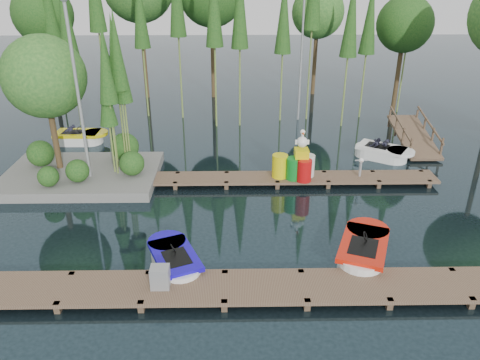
{
  "coord_description": "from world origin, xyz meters",
  "views": [
    {
      "loc": [
        0.24,
        -14.7,
        8.23
      ],
      "look_at": [
        0.5,
        0.5,
        1.1
      ],
      "focal_mm": 35.0,
      "sensor_mm": 36.0,
      "label": 1
    }
  ],
  "objects_px": {
    "boat_red": "(363,251)",
    "boat_blue": "(175,261)",
    "boat_yellow_far": "(79,137)",
    "yellow_barrel": "(280,166)",
    "drum_cluster": "(302,164)",
    "island": "(66,103)",
    "utility_cabinet": "(160,277)"
  },
  "relations": [
    {
      "from": "boat_yellow_far",
      "to": "boat_red",
      "type": "bearing_deg",
      "value": -20.19
    },
    {
      "from": "boat_yellow_far",
      "to": "yellow_barrel",
      "type": "bearing_deg",
      "value": -5.69
    },
    {
      "from": "utility_cabinet",
      "to": "drum_cluster",
      "type": "xyz_separation_m",
      "value": [
        4.7,
        6.85,
        0.29
      ]
    },
    {
      "from": "boat_yellow_far",
      "to": "utility_cabinet",
      "type": "height_order",
      "value": "boat_yellow_far"
    },
    {
      "from": "boat_blue",
      "to": "boat_yellow_far",
      "type": "bearing_deg",
      "value": 96.17
    },
    {
      "from": "utility_cabinet",
      "to": "drum_cluster",
      "type": "distance_m",
      "value": 8.31
    },
    {
      "from": "island",
      "to": "boat_red",
      "type": "xyz_separation_m",
      "value": [
        10.47,
        -6.17,
        -2.9
      ]
    },
    {
      "from": "island",
      "to": "yellow_barrel",
      "type": "relative_size",
      "value": 7.16
    },
    {
      "from": "yellow_barrel",
      "to": "boat_red",
      "type": "bearing_deg",
      "value": -69.28
    },
    {
      "from": "boat_red",
      "to": "boat_yellow_far",
      "type": "distance_m",
      "value": 15.46
    },
    {
      "from": "boat_yellow_far",
      "to": "drum_cluster",
      "type": "distance_m",
      "value": 11.56
    },
    {
      "from": "boat_red",
      "to": "drum_cluster",
      "type": "distance_m",
      "value": 5.4
    },
    {
      "from": "island",
      "to": "drum_cluster",
      "type": "xyz_separation_m",
      "value": [
        9.29,
        -0.95,
        -2.28
      ]
    },
    {
      "from": "boat_red",
      "to": "yellow_barrel",
      "type": "bearing_deg",
      "value": 132.3
    },
    {
      "from": "utility_cabinet",
      "to": "drum_cluster",
      "type": "bearing_deg",
      "value": 55.53
    },
    {
      "from": "island",
      "to": "yellow_barrel",
      "type": "bearing_deg",
      "value": -5.35
    },
    {
      "from": "boat_red",
      "to": "utility_cabinet",
      "type": "xyz_separation_m",
      "value": [
        -5.88,
        -1.62,
        0.32
      ]
    },
    {
      "from": "boat_yellow_far",
      "to": "drum_cluster",
      "type": "xyz_separation_m",
      "value": [
        10.39,
        -5.02,
        0.61
      ]
    },
    {
      "from": "boat_blue",
      "to": "boat_red",
      "type": "distance_m",
      "value": 5.67
    },
    {
      "from": "boat_yellow_far",
      "to": "utility_cabinet",
      "type": "bearing_deg",
      "value": -43.04
    },
    {
      "from": "boat_red",
      "to": "utility_cabinet",
      "type": "bearing_deg",
      "value": -143.04
    },
    {
      "from": "boat_blue",
      "to": "boat_yellow_far",
      "type": "height_order",
      "value": "boat_yellow_far"
    },
    {
      "from": "boat_blue",
      "to": "yellow_barrel",
      "type": "xyz_separation_m",
      "value": [
        3.62,
        5.77,
        0.52
      ]
    },
    {
      "from": "boat_yellow_far",
      "to": "island",
      "type": "bearing_deg",
      "value": -53.5
    },
    {
      "from": "boat_yellow_far",
      "to": "drum_cluster",
      "type": "relative_size",
      "value": 1.35
    },
    {
      "from": "boat_red",
      "to": "drum_cluster",
      "type": "height_order",
      "value": "drum_cluster"
    },
    {
      "from": "boat_blue",
      "to": "boat_red",
      "type": "xyz_separation_m",
      "value": [
        5.65,
        0.39,
        0.03
      ]
    },
    {
      "from": "boat_red",
      "to": "drum_cluster",
      "type": "xyz_separation_m",
      "value": [
        -1.18,
        5.23,
        0.62
      ]
    },
    {
      "from": "island",
      "to": "boat_red",
      "type": "height_order",
      "value": "island"
    },
    {
      "from": "island",
      "to": "yellow_barrel",
      "type": "height_order",
      "value": "island"
    },
    {
      "from": "boat_blue",
      "to": "boat_red",
      "type": "height_order",
      "value": "boat_red"
    },
    {
      "from": "boat_red",
      "to": "boat_blue",
      "type": "bearing_deg",
      "value": -154.46
    }
  ]
}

